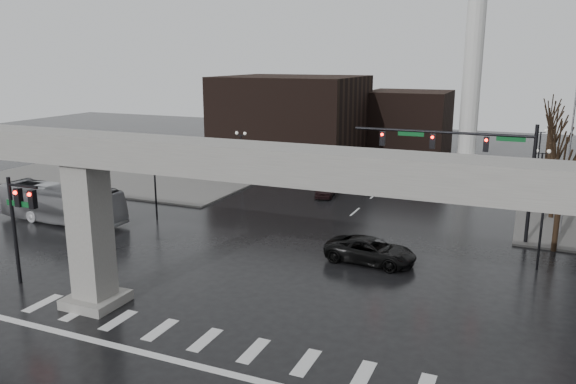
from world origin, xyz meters
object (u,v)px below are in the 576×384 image
(city_bus, at_px, (62,203))
(far_car, at_px, (326,189))
(signal_mast_arm, at_px, (473,154))
(pickup_truck, at_px, (370,251))

(city_bus, bearing_deg, far_car, -43.72)
(signal_mast_arm, distance_m, city_bus, 30.00)
(pickup_truck, relative_size, far_car, 1.46)
(pickup_truck, height_order, city_bus, city_bus)
(far_car, bearing_deg, signal_mast_arm, -38.93)
(far_car, bearing_deg, city_bus, -144.85)
(signal_mast_arm, height_order, far_car, signal_mast_arm)
(signal_mast_arm, xyz_separation_m, far_car, (-12.93, 7.21, -5.19))
(pickup_truck, bearing_deg, city_bus, 96.31)
(pickup_truck, relative_size, city_bus, 0.52)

